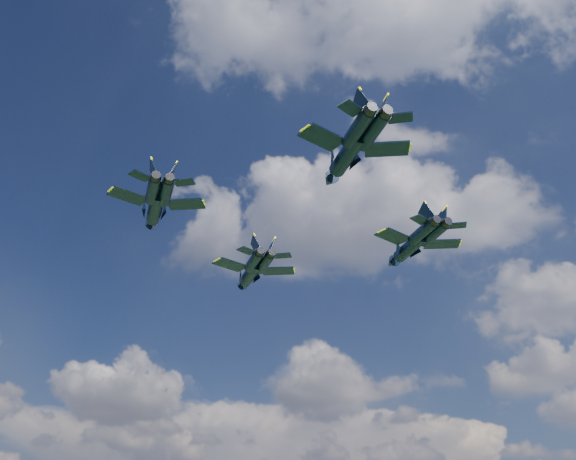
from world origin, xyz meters
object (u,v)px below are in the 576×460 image
Objects in this scene: jet_lead at (250,274)px; jet_left at (155,209)px; jet_slot at (346,156)px; jet_right at (409,248)px.

jet_left is at bearing -132.86° from jet_lead.
jet_left is (-4.06, -25.06, -0.97)m from jet_lead.
jet_lead is 1.04× the size of jet_slot.
jet_lead is 25.45m from jet_right.
jet_slot is at bearing -44.65° from jet_left.
jet_lead is at bearing 48.51° from jet_left.
jet_lead reaches higher than jet_slot.
jet_left is 26.09m from jet_slot.
jet_slot is (21.42, -30.64, -1.19)m from jet_lead.
jet_lead is 1.00× the size of jet_right.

